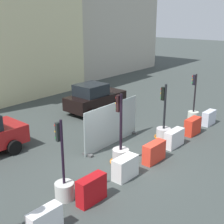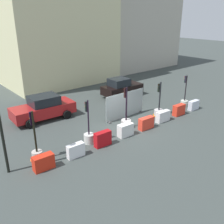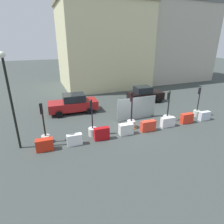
{
  "view_description": "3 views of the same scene",
  "coord_description": "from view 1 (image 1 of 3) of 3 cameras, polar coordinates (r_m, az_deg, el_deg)",
  "views": [
    {
      "loc": [
        -9.13,
        -7.01,
        5.82
      ],
      "look_at": [
        0.41,
        0.66,
        1.89
      ],
      "focal_mm": 49.61,
      "sensor_mm": 36.0,
      "label": 1
    },
    {
      "loc": [
        -10.98,
        -11.59,
        7.4
      ],
      "look_at": [
        -1.55,
        -0.45,
        1.64
      ],
      "focal_mm": 40.45,
      "sensor_mm": 36.0,
      "label": 2
    },
    {
      "loc": [
        -6.46,
        -12.13,
        6.54
      ],
      "look_at": [
        -1.73,
        -0.3,
        1.62
      ],
      "focal_mm": 30.07,
      "sensor_mm": 36.0,
      "label": 3
    }
  ],
  "objects": [
    {
      "name": "construction_barrier_6",
      "position": [
        15.97,
        14.63,
        -2.58
      ],
      "size": [
        1.04,
        0.47,
        0.84
      ],
      "color": "red",
      "rests_on": "ground_plane"
    },
    {
      "name": "construction_barrier_2",
      "position": [
        10.19,
        -3.81,
        -14.08
      ],
      "size": [
        1.06,
        0.43,
        0.9
      ],
      "color": "#B41015",
      "rests_on": "ground_plane"
    },
    {
      "name": "site_fence_panel",
      "position": [
        14.15,
        0.03,
        -2.42
      ],
      "size": [
        3.68,
        0.5,
        1.95
      ],
      "color": "#98A7A6",
      "rests_on": "ground_plane"
    },
    {
      "name": "traffic_light_2",
      "position": [
        12.59,
        1.58,
        -7.36
      ],
      "size": [
        0.88,
        0.88,
        2.89
      ],
      "color": "#BBB3B1",
      "rests_on": "ground_plane"
    },
    {
      "name": "construction_barrier_3",
      "position": [
        11.51,
        2.45,
        -10.23
      ],
      "size": [
        1.05,
        0.52,
        0.83
      ],
      "color": "silver",
      "rests_on": "ground_plane"
    },
    {
      "name": "construction_barrier_5",
      "position": [
        14.36,
        11.4,
        -4.78
      ],
      "size": [
        1.17,
        0.45,
        0.79
      ],
      "color": "silver",
      "rests_on": "ground_plane"
    },
    {
      "name": "car_black_sedan",
      "position": [
        18.96,
        -3.21,
        2.57
      ],
      "size": [
        3.94,
        2.23,
        1.77
      ],
      "color": "black",
      "rests_on": "ground_plane"
    },
    {
      "name": "traffic_light_4",
      "position": [
        17.94,
        14.74,
        0.01
      ],
      "size": [
        0.59,
        0.59,
        2.67
      ],
      "color": "beige",
      "rests_on": "ground_plane"
    },
    {
      "name": "construction_barrier_7",
      "position": [
        17.6,
        17.42,
        -1.03
      ],
      "size": [
        1.01,
        0.42,
        0.77
      ],
      "color": "silver",
      "rests_on": "ground_plane"
    },
    {
      "name": "building_corner_block",
      "position": [
        32.48,
        -4.48,
        18.18
      ],
      "size": [
        14.14,
        8.05,
        12.09
      ],
      "color": "#B5B09F",
      "rests_on": "ground_plane"
    },
    {
      "name": "ground_plane",
      "position": [
        12.9,
        1.15,
        -9.03
      ],
      "size": [
        120.0,
        120.0,
        0.0
      ],
      "primitive_type": "plane",
      "color": "#3A423F"
    },
    {
      "name": "traffic_light_1",
      "position": [
        10.42,
        -8.83,
        -13.19
      ],
      "size": [
        0.63,
        0.63,
        2.74
      ],
      "color": "beige",
      "rests_on": "ground_plane"
    },
    {
      "name": "construction_barrier_4",
      "position": [
        12.82,
        7.77,
        -7.35
      ],
      "size": [
        1.16,
        0.45,
        0.82
      ],
      "color": "red",
      "rests_on": "ground_plane"
    },
    {
      "name": "traffic_light_3",
      "position": [
        15.27,
        9.47,
        -3.16
      ],
      "size": [
        0.88,
        0.88,
        2.66
      ],
      "color": "beige",
      "rests_on": "ground_plane"
    },
    {
      "name": "construction_barrier_1",
      "position": [
        9.15,
        -12.24,
        -19.11
      ],
      "size": [
        1.01,
        0.41,
        0.77
      ],
      "color": "white",
      "rests_on": "ground_plane"
    }
  ]
}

